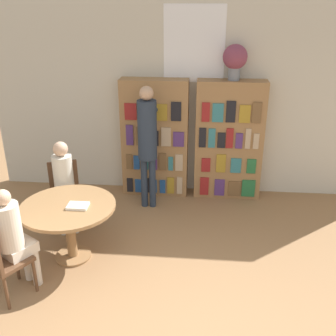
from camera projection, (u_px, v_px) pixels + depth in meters
The scene contains 11 objects.
wall_back at pixel (193, 101), 6.10m from camera, with size 6.40×0.07×3.00m.
bookshelf_left at pixel (155, 139), 6.20m from camera, with size 1.04×0.34×1.86m.
bookshelf_right at pixel (229, 141), 6.11m from camera, with size 1.04×0.34×1.86m.
flower_vase at pixel (235, 59), 5.62m from camera, with size 0.35×0.35×0.51m.
reading_table at pixel (69, 215), 4.66m from camera, with size 1.13×1.13×0.73m.
chair_near_camera at pixel (1, 258), 4.04m from camera, with size 0.55×0.55×0.89m.
chair_left_side at pixel (65, 190), 5.49m from camera, with size 0.52×0.52×0.89m.
seated_reader_left at pixel (64, 181), 5.25m from camera, with size 0.36×0.40×1.26m.
seated_reader_right at pixel (13, 234), 4.09m from camera, with size 0.40×0.42×1.23m.
librarian_standing at pixel (147, 136), 5.66m from camera, with size 0.28×0.55×1.86m.
open_book_on_table at pixel (78, 206), 4.56m from camera, with size 0.24×0.18×0.03m.
Camera 1 is at (0.15, -2.45, 2.95)m, focal length 42.00 mm.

